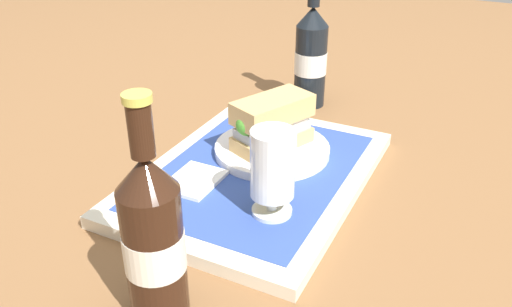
{
  "coord_description": "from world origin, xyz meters",
  "views": [
    {
      "loc": [
        0.65,
        0.32,
        0.45
      ],
      "look_at": [
        0.0,
        0.0,
        0.05
      ],
      "focal_mm": 37.33,
      "sensor_mm": 36.0,
      "label": 1
    }
  ],
  "objects": [
    {
      "name": "ground_plane",
      "position": [
        0.0,
        0.0,
        0.0
      ],
      "size": [
        3.0,
        3.0,
        0.0
      ],
      "primitive_type": "plane",
      "color": "brown"
    },
    {
      "name": "tray",
      "position": [
        0.0,
        0.0,
        0.01
      ],
      "size": [
        0.44,
        0.32,
        0.02
      ],
      "primitive_type": "cube",
      "color": "beige",
      "rests_on": "ground_plane"
    },
    {
      "name": "placemat",
      "position": [
        0.0,
        0.0,
        0.02
      ],
      "size": [
        0.38,
        0.27,
        0.0
      ],
      "primitive_type": "cube",
      "color": "#2D4793",
      "rests_on": "tray"
    },
    {
      "name": "plate",
      "position": [
        -0.06,
        -0.0,
        0.03
      ],
      "size": [
        0.19,
        0.19,
        0.01
      ],
      "primitive_type": "cylinder",
      "color": "white",
      "rests_on": "placemat"
    },
    {
      "name": "sandwich",
      "position": [
        -0.06,
        -0.0,
        0.08
      ],
      "size": [
        0.14,
        0.11,
        0.08
      ],
      "rotation": [
        0.0,
        0.0,
        -0.41
      ],
      "color": "tan",
      "rests_on": "plate"
    },
    {
      "name": "beer_glass",
      "position": [
        0.09,
        0.07,
        0.09
      ],
      "size": [
        0.06,
        0.06,
        0.12
      ],
      "color": "silver",
      "rests_on": "placemat"
    },
    {
      "name": "napkin_folded",
      "position": [
        0.07,
        -0.07,
        0.02
      ],
      "size": [
        0.09,
        0.07,
        0.01
      ],
      "primitive_type": "cube",
      "color": "white",
      "rests_on": "placemat"
    },
    {
      "name": "beer_bottle",
      "position": [
        0.3,
        0.03,
        0.1
      ],
      "size": [
        0.07,
        0.07,
        0.27
      ],
      "color": "black",
      "rests_on": "ground_plane"
    },
    {
      "name": "second_bottle",
      "position": [
        -0.33,
        -0.04,
        0.1
      ],
      "size": [
        0.07,
        0.07,
        0.27
      ],
      "color": "black",
      "rests_on": "ground_plane"
    }
  ]
}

